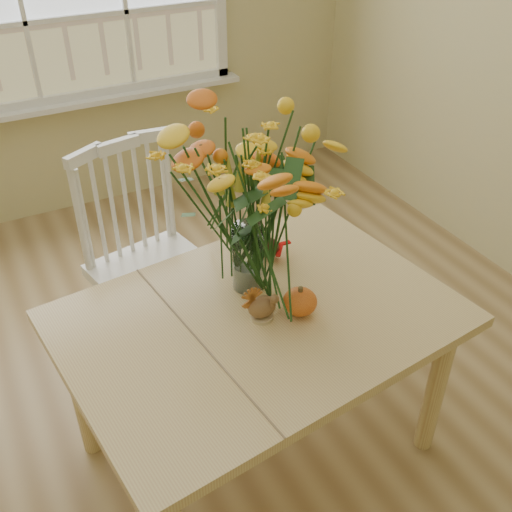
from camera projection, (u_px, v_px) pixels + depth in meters
floor at (204, 483)px, 2.21m from camera, size 4.00×4.50×0.01m
dining_table at (259, 334)px, 2.01m from camera, size 1.35×1.04×0.67m
windsor_chair at (143, 249)px, 2.49m from camera, size 0.53×0.52×0.98m
flower_vase at (247, 195)px, 1.88m from camera, size 0.51×0.51×0.60m
pumpkin at (300, 303)px, 1.94m from camera, size 0.11×0.11×0.09m
turkey_figurine at (262, 307)px, 1.92m from camera, size 0.10×0.07×0.12m
dark_gourd at (268, 249)px, 2.21m from camera, size 0.13×0.09×0.07m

